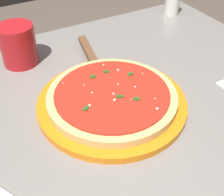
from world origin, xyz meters
TOP-DOWN VIEW (x-y plane):
  - restaurant_table at (0.00, 0.00)m, footprint 0.85×0.71m
  - serving_plate at (-0.05, -0.02)m, footprint 0.30×0.30m
  - pizza at (-0.05, -0.02)m, footprint 0.26×0.26m
  - pizza_server at (-0.02, 0.13)m, footprint 0.09×0.22m
  - cup_tall_drink at (-0.16, 0.23)m, footprint 0.08×0.08m
  - parmesan_shaker at (0.33, 0.28)m, footprint 0.05×0.05m

SIDE VIEW (x-z plane):
  - restaurant_table at x=0.00m, z-range 0.21..0.96m
  - serving_plate at x=-0.05m, z-range 0.75..0.77m
  - pizza_server at x=-0.02m, z-range 0.76..0.78m
  - pizza at x=-0.05m, z-range 0.76..0.79m
  - parmesan_shaker at x=0.33m, z-range 0.75..0.83m
  - cup_tall_drink at x=-0.16m, z-range 0.75..0.85m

